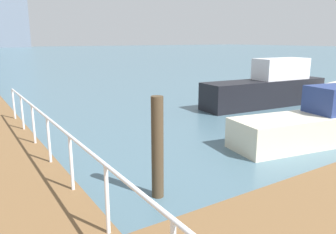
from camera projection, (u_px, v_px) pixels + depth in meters
ground_plane at (90, 113)px, 14.40m from camera, size 300.00×300.00×0.00m
dock_piling_0 at (157, 148)px, 6.53m from camera, size 0.24×0.24×2.09m
moored_boat_0 at (329, 120)px, 10.37m from camera, size 6.33×2.51×1.73m
moored_boat_4 at (268, 88)px, 15.87m from camera, size 6.70×2.02×2.26m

